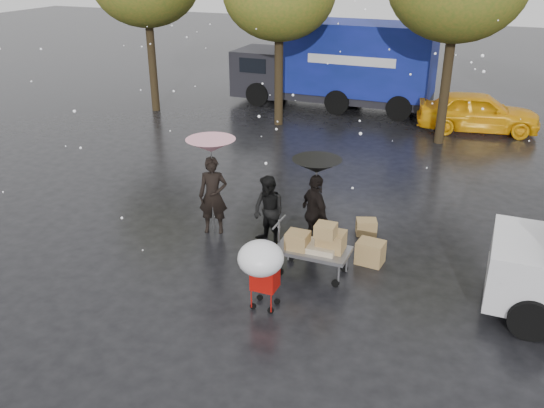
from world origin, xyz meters
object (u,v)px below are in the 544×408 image
at_px(person_pink, 213,196).
at_px(vendor_cart, 317,243).
at_px(person_black, 315,214).
at_px(blue_truck, 339,65).
at_px(shopping_cart, 261,262).
at_px(yellow_taxi, 478,112).

bearing_deg(person_pink, vendor_cart, -38.03).
bearing_deg(person_black, blue_truck, -31.47).
relative_size(person_black, shopping_cart, 1.24).
height_order(person_black, vendor_cart, person_black).
bearing_deg(blue_truck, vendor_cart, -75.38).
xyz_separation_m(person_black, shopping_cart, (-0.16, -2.61, 0.16)).
bearing_deg(shopping_cart, yellow_taxi, 78.40).
distance_m(person_pink, vendor_cart, 3.03).
xyz_separation_m(shopping_cart, blue_truck, (-2.98, 15.04, 0.69)).
xyz_separation_m(person_pink, yellow_taxi, (5.14, 10.95, -0.20)).
bearing_deg(vendor_cart, yellow_taxi, 79.23).
bearing_deg(yellow_taxi, blue_truck, 65.36).
xyz_separation_m(blue_truck, yellow_taxi, (5.76, -1.47, -1.03)).
distance_m(person_pink, person_black, 2.51).
relative_size(person_pink, vendor_cart, 1.23).
xyz_separation_m(person_pink, vendor_cart, (2.87, -0.96, -0.21)).
height_order(blue_truck, yellow_taxi, blue_truck).
xyz_separation_m(vendor_cart, blue_truck, (-3.49, 13.39, 1.03)).
height_order(person_pink, person_black, person_pink).
bearing_deg(person_black, yellow_taxi, -59.10).
height_order(shopping_cart, yellow_taxi, same).
distance_m(person_pink, yellow_taxi, 12.10).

